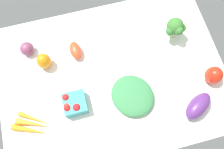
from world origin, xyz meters
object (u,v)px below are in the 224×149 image
Objects in this scene: eggplant at (198,106)px; berry_basket at (74,104)px; roma_tomato at (76,51)px; bell_pepper_red at (214,75)px; carrot_bunch at (32,125)px; broccoli_head at (175,28)px; bell_pepper_orange at (44,61)px; leafy_greens_clump at (133,96)px; red_onion_near_basket at (27,49)px.

berry_basket is at bearing 132.51° from eggplant.
roma_tomato is 0.65× the size of eggplant.
bell_pepper_red reaches higher than berry_basket.
eggplant reaches higher than carrot_bunch.
eggplant is at bearing -92.30° from broccoli_head.
eggplant is (70.59, -10.22, 2.40)cm from carrot_bunch.
roma_tomato is 1.04× the size of bell_pepper_red.
carrot_bunch is at bearing -111.11° from bell_pepper_orange.
leafy_greens_clump is at bearing 179.08° from bell_pepper_red.
leafy_greens_clump is 3.09× the size of red_onion_near_basket.
red_onion_near_basket is at bearing 84.54° from carrot_bunch.
berry_basket reaches higher than carrot_bunch.
roma_tomato is 33.94cm from leafy_greens_clump.
broccoli_head is 76.95cm from carrot_bunch.
red_onion_near_basket is at bearing 128.18° from bell_pepper_orange.
broccoli_head reaches higher than red_onion_near_basket.
carrot_bunch is (-10.27, -26.60, -3.08)cm from bell_pepper_orange.
leafy_greens_clump is at bearing 29.86° from roma_tomato.
berry_basket is at bearing 177.04° from bell_pepper_red.
leafy_greens_clump is at bearing -39.17° from red_onion_near_basket.
eggplant is 0.72× the size of leafy_greens_clump.
bell_pepper_red is at bearing -23.65° from red_onion_near_basket.
eggplant is at bearing -8.23° from carrot_bunch.
bell_pepper_orange is 76.20cm from bell_pepper_red.
bell_pepper_orange is 42.83cm from leafy_greens_clump.
berry_basket is at bearing 174.08° from leafy_greens_clump.
red_onion_near_basket is (-68.68, 9.18, -4.85)cm from broccoli_head.
berry_basket is at bearing -157.29° from broccoli_head.
eggplant reaches higher than berry_basket.
bell_pepper_orange is 11.21cm from red_onion_near_basket.
roma_tomato is at bearing 49.20° from carrot_bunch.
eggplant is 81.21cm from red_onion_near_basket.
bell_pepper_red is 0.93× the size of berry_basket.
bell_pepper_orange is at bearing -86.41° from roma_tomato.
berry_basket is at bearing -18.62° from roma_tomato.
red_onion_near_basket is (-6.89, 8.76, -1.24)cm from bell_pepper_orange.
leafy_greens_clump is 2.03× the size of berry_basket.
broccoli_head reaches higher than bell_pepper_orange.
broccoli_head is at bearing 19.96° from carrot_bunch.
eggplant is (60.33, -36.81, -0.68)cm from bell_pepper_orange.
bell_pepper_red is 15.97cm from eggplant.
carrot_bunch is at bearing -95.46° from red_onion_near_basket.
berry_basket is (19.46, 4.16, 2.09)cm from carrot_bunch.
bell_pepper_orange is at bearing 68.89° from carrot_bunch.
leafy_greens_clump is 25.62cm from berry_basket.
red_onion_near_basket is (-78.63, 34.43, -1.30)cm from bell_pepper_red.
bell_pepper_orange is 0.91× the size of berry_basket.
red_onion_near_basket is at bearing 140.83° from leafy_greens_clump.
roma_tomato is at bearing 9.46° from bell_pepper_orange.
bell_pepper_red is 0.73× the size of broccoli_head.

